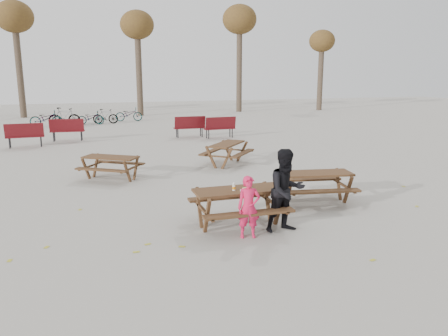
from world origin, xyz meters
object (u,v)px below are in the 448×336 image
object	(u,v)px
main_picnic_table	(239,198)
picnic_table_east	(315,187)
adult	(286,191)
picnic_table_north	(111,168)
picnic_table_far	(227,154)
food_tray	(245,191)
soda_bottle	(234,187)
child	(249,207)

from	to	relation	value
main_picnic_table	picnic_table_east	size ratio (longest dim) A/B	1.05
adult	picnic_table_north	world-z (taller)	adult
picnic_table_far	food_tray	bearing A→B (deg)	-154.43
soda_bottle	adult	distance (m)	1.03
picnic_table_east	child	bearing A→B (deg)	-134.77
adult	picnic_table_east	xyz separation A→B (m)	(1.51, 1.57, -0.45)
main_picnic_table	child	size ratio (longest dim) A/B	1.52
main_picnic_table	child	distance (m)	0.64
child	picnic_table_east	xyz separation A→B (m)	(2.32, 1.66, -0.22)
adult	picnic_table_north	distance (m)	6.23
main_picnic_table	soda_bottle	distance (m)	0.31
child	picnic_table_east	world-z (taller)	child
adult	picnic_table_north	xyz separation A→B (m)	(-3.01, 5.44, -0.48)
food_tray	child	world-z (taller)	child
soda_bottle	child	bearing A→B (deg)	-79.51
main_picnic_table	adult	distance (m)	0.98
food_tray	picnic_table_far	bearing A→B (deg)	75.35
picnic_table_north	picnic_table_far	bearing A→B (deg)	47.60
adult	picnic_table_far	distance (m)	6.53
picnic_table_east	picnic_table_far	distance (m)	4.92
main_picnic_table	adult	xyz separation A→B (m)	(0.77, -0.55, 0.23)
soda_bottle	picnic_table_north	size ratio (longest dim) A/B	0.11
picnic_table_north	main_picnic_table	bearing A→B (deg)	-32.47
main_picnic_table	picnic_table_north	size ratio (longest dim) A/B	1.14
child	picnic_table_far	bearing A→B (deg)	87.00
child	picnic_table_north	xyz separation A→B (m)	(-2.20, 5.53, -0.25)
adult	picnic_table_north	bearing A→B (deg)	112.18
food_tray	child	size ratio (longest dim) A/B	0.15
picnic_table_far	soda_bottle	bearing A→B (deg)	-156.46
food_tray	picnic_table_north	size ratio (longest dim) A/B	0.11
soda_bottle	picnic_table_east	size ratio (longest dim) A/B	0.10
main_picnic_table	food_tray	bearing A→B (deg)	-72.72
food_tray	picnic_table_east	world-z (taller)	food_tray
soda_bottle	picnic_table_north	xyz separation A→B (m)	(-2.09, 4.97, -0.51)
soda_bottle	picnic_table_far	world-z (taller)	soda_bottle
adult	food_tray	bearing A→B (deg)	146.88
food_tray	child	xyz separation A→B (m)	(-0.10, -0.45, -0.20)
main_picnic_table	food_tray	size ratio (longest dim) A/B	10.00
food_tray	picnic_table_east	size ratio (longest dim) A/B	0.10
main_picnic_table	picnic_table_east	bearing A→B (deg)	24.01
main_picnic_table	soda_bottle	xyz separation A→B (m)	(-0.14, -0.08, 0.26)
picnic_table_north	picnic_table_far	size ratio (longest dim) A/B	0.93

